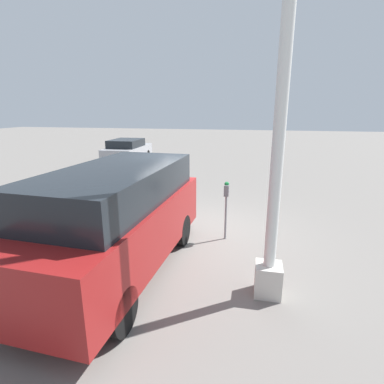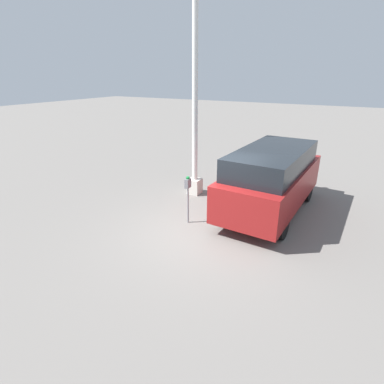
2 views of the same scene
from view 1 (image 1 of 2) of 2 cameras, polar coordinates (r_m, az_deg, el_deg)
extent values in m
plane|color=slate|center=(7.80, 1.70, -7.54)|extent=(80.00, 80.00, 0.00)
cylinder|color=gray|center=(7.24, 6.43, -4.85)|extent=(0.05, 0.05, 1.09)
cube|color=slate|center=(7.04, 6.60, 0.33)|extent=(0.20, 0.11, 0.26)
sphere|color=#14662D|center=(7.00, 6.64, 1.53)|extent=(0.11, 0.11, 0.11)
cube|color=beige|center=(5.42, 14.27, -15.85)|extent=(0.44, 0.44, 0.55)
cylinder|color=silver|center=(4.66, 16.87, 18.21)|extent=(0.19, 0.19, 5.55)
cube|color=maroon|center=(5.82, -14.14, -6.93)|extent=(4.90, 2.10, 1.05)
cube|color=black|center=(5.67, -14.12, 1.44)|extent=(3.93, 1.90, 0.64)
cube|color=orange|center=(4.04, -23.01, -25.16)|extent=(0.09, 0.12, 0.20)
cylinder|color=black|center=(4.58, -13.51, -21.13)|extent=(0.71, 0.26, 0.70)
cylinder|color=black|center=(5.47, -29.60, -16.35)|extent=(0.71, 0.26, 0.70)
cylinder|color=black|center=(6.99, -1.94, -7.23)|extent=(0.71, 0.26, 0.70)
cylinder|color=black|center=(7.60, -13.98, -5.79)|extent=(0.71, 0.26, 0.70)
cube|color=#9E9EA3|center=(18.47, -12.10, 7.51)|extent=(3.94, 1.84, 0.63)
cube|color=black|center=(18.23, -12.43, 9.08)|extent=(2.18, 1.65, 0.44)
cube|color=orange|center=(20.45, -11.52, 7.82)|extent=(0.08, 0.12, 0.20)
cylinder|color=black|center=(19.91, -12.77, 7.12)|extent=(0.57, 0.22, 0.56)
cylinder|color=black|center=(19.36, -8.58, 7.09)|extent=(0.57, 0.22, 0.56)
cylinder|color=black|center=(17.75, -15.82, 5.93)|extent=(0.57, 0.22, 0.56)
cylinder|color=black|center=(17.13, -11.21, 5.89)|extent=(0.57, 0.22, 0.56)
camera|label=2|loc=(14.36, -6.88, 19.46)|focal=28.00mm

